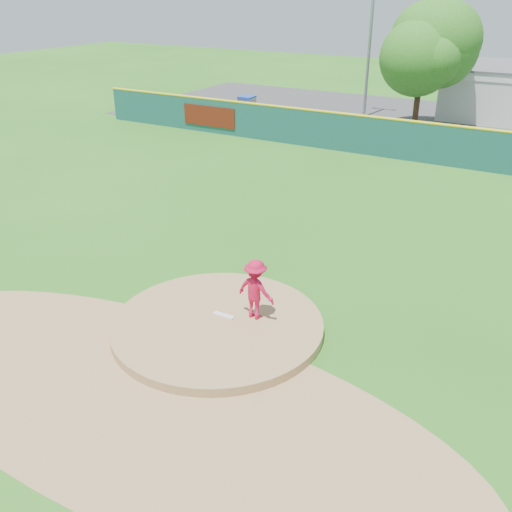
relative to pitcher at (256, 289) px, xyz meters
The scene contains 11 objects.
ground 1.47m from the pitcher, 136.86° to the right, with size 120.00×120.00×0.00m, color #286B19.
pitchers_mound 1.47m from the pitcher, 136.86° to the right, with size 5.50×5.50×0.50m, color #9E774C.
pitching_rubber 1.16m from the pitcher, 151.97° to the right, with size 0.60×0.15×0.04m, color white.
infield_dirt_arc 3.91m from the pitcher, 101.34° to the right, with size 15.40×15.40×0.01m, color #9E774C.
parking_lot 26.34m from the pitcher, 91.61° to the left, with size 44.00×16.00×0.02m, color #38383A.
pitcher is the anchor object (origin of this frame).
fence_banners 17.48m from the pitcher, 99.85° to the left, with size 24.01×0.04×1.20m.
playground_slide 25.42m from the pitcher, 121.48° to the left, with size 0.96×2.69×1.49m.
outfield_fence 17.32m from the pitcher, 92.45° to the left, with size 40.00×0.14×2.07m.
deciduous_tree 24.71m from the pitcher, 96.43° to the left, with size 5.60×5.60×7.36m.
light_pole_left 27.61m from the pitcher, 104.37° to the left, with size 1.75×0.25×11.00m.
Camera 1 is at (7.17, -10.40, 8.16)m, focal length 40.00 mm.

